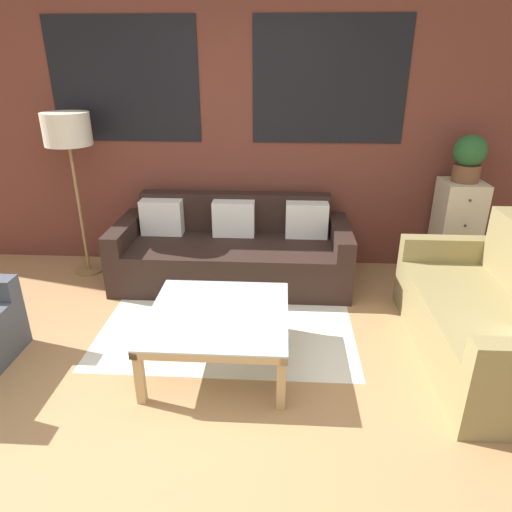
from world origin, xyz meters
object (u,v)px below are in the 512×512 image
at_px(coffee_table, 219,320).
at_px(potted_plant, 469,157).
at_px(couch_dark, 233,252).
at_px(settee_vintage, 490,320).
at_px(floor_lamp, 68,135).
at_px(drawer_cabinet, 455,230).

height_order(coffee_table, potted_plant, potted_plant).
xyz_separation_m(coffee_table, potted_plant, (2.08, 1.55, 0.83)).
height_order(couch_dark, potted_plant, potted_plant).
relative_size(settee_vintage, potted_plant, 4.00).
relative_size(settee_vintage, floor_lamp, 1.09).
relative_size(coffee_table, floor_lamp, 0.61).
distance_m(floor_lamp, drawer_cabinet, 3.72).
bearing_deg(potted_plant, coffee_table, -143.39).
bearing_deg(drawer_cabinet, couch_dark, -174.51).
xyz_separation_m(couch_dark, drawer_cabinet, (2.13, 0.20, 0.19)).
height_order(settee_vintage, drawer_cabinet, drawer_cabinet).
bearing_deg(floor_lamp, settee_vintage, -20.14).
relative_size(settee_vintage, coffee_table, 1.78).
distance_m(couch_dark, potted_plant, 2.32).
xyz_separation_m(settee_vintage, floor_lamp, (-3.42, 1.25, 1.05)).
bearing_deg(drawer_cabinet, potted_plant, 90.00).
bearing_deg(floor_lamp, drawer_cabinet, 1.91).
bearing_deg(couch_dark, coffee_table, -88.03).
xyz_separation_m(settee_vintage, drawer_cabinet, (0.20, 1.37, 0.17)).
distance_m(settee_vintage, coffee_table, 1.90).
distance_m(settee_vintage, floor_lamp, 3.79).
bearing_deg(coffee_table, couch_dark, 91.97).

